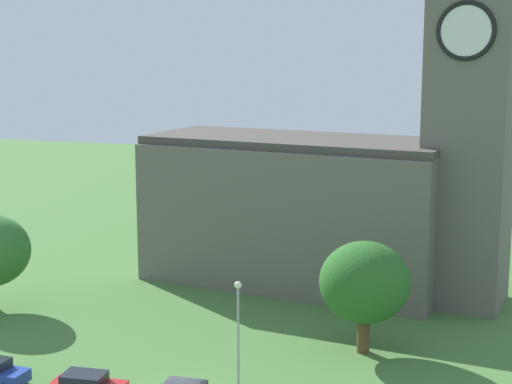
# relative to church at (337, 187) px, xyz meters

# --- Properties ---
(ground_plane) EXTENTS (200.00, 200.00, 0.00)m
(ground_plane) POSITION_rel_church_xyz_m (-4.20, -10.43, -8.90)
(ground_plane) COLOR #477538
(church) EXTENTS (32.68, 14.97, 31.49)m
(church) POSITION_rel_church_xyz_m (0.00, 0.00, 0.00)
(church) COLOR #666056
(church) RESTS_ON ground
(streetlamp_west_mid) EXTENTS (0.44, 0.44, 7.31)m
(streetlamp_west_mid) POSITION_rel_church_xyz_m (-0.60, -24.60, -4.05)
(streetlamp_west_mid) COLOR #9EA0A5
(streetlamp_west_mid) RESTS_ON ground
(tree_riverside_west) EXTENTS (6.21, 6.21, 7.82)m
(tree_riverside_west) POSITION_rel_church_xyz_m (5.15, -14.83, -3.91)
(tree_riverside_west) COLOR brown
(tree_riverside_west) RESTS_ON ground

